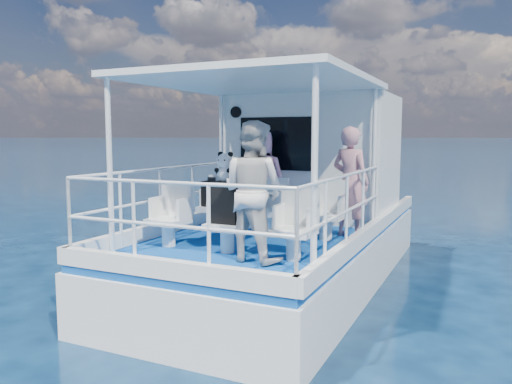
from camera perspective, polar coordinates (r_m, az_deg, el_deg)
ground at (r=7.61m, az=0.77°, el=-11.79°), size 2000.00×2000.00×0.00m
hull at (r=8.50m, az=3.58°, el=-9.87°), size 3.00×7.00×1.60m
deck at (r=8.30m, az=3.62°, el=-4.22°), size 2.90×6.90×0.10m
cabin at (r=9.39m, az=6.58°, el=4.04°), size 2.85×2.00×2.20m
canopy at (r=7.10m, az=0.12°, el=12.57°), size 3.00×3.20×0.08m
canopy_posts at (r=7.02m, az=-0.05°, el=3.32°), size 2.77×2.97×2.20m
railings at (r=6.79m, az=-1.21°, el=-1.88°), size 2.84×3.59×1.00m
seat_port_fwd at (r=7.93m, az=-4.57°, el=-2.97°), size 0.48×0.46×0.38m
seat_center_fwd at (r=7.53m, az=1.41°, el=-3.45°), size 0.48×0.46×0.38m
seat_stbd_fwd at (r=7.22m, az=7.98°, el=-3.93°), size 0.48×0.46×0.38m
seat_port_aft at (r=6.85m, az=-9.97°, el=-4.53°), size 0.48×0.46×0.38m
seat_center_aft at (r=6.38m, az=-3.30°, el=-5.25°), size 0.48×0.46×0.38m
seat_stbd_aft at (r=6.01m, az=4.31°, el=-5.97°), size 0.48×0.46×0.38m
passenger_port_fwd at (r=8.29m, az=0.66°, el=1.66°), size 0.66×0.53×1.59m
passenger_stbd_fwd at (r=7.42m, az=10.73°, el=1.12°), size 0.68×0.55×1.62m
passenger_stbd_aft at (r=5.87m, az=-0.36°, el=0.06°), size 0.91×0.76×1.66m
backpack_port at (r=7.84m, az=-5.06°, el=-0.21°), size 0.30×0.17×0.40m
backpack_center at (r=6.29m, az=-3.45°, el=-1.22°), size 0.35×0.20×0.53m
compact_camera at (r=7.80m, az=-5.10°, el=1.46°), size 0.11×0.07×0.07m
panda at (r=6.25m, az=-3.51°, el=2.89°), size 0.24×0.20×0.37m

